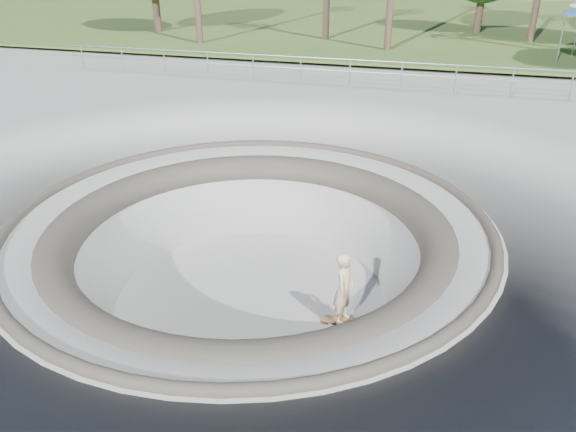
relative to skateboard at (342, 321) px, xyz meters
name	(u,v)px	position (x,y,z in m)	size (l,w,h in m)	color
ground	(249,221)	(-2.17, 0.47, 1.83)	(180.00, 180.00, 0.00)	#9E9D99
skate_bowl	(252,293)	(-2.17, 0.47, 0.00)	(14.00, 14.00, 4.10)	#9E9D99
grass_strip	(402,17)	(-2.17, 34.47, 2.05)	(180.00, 36.00, 0.12)	#385722
distant_hills	(449,61)	(1.61, 57.64, -5.19)	(103.20, 45.00, 28.60)	brown
safety_railing	(350,72)	(-2.17, 12.47, 2.53)	(25.00, 0.06, 1.03)	#969A9F
skateboard	(342,321)	(0.00, 0.00, 0.00)	(0.83, 0.33, 0.08)	brown
skater	(344,288)	(0.00, 0.00, 0.81)	(0.58, 0.38, 1.59)	beige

